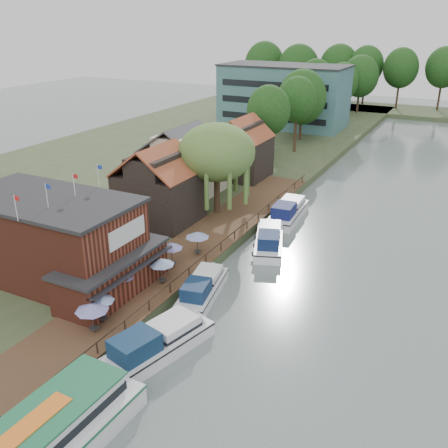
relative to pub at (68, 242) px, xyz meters
The scene contains 27 objects.
ground 14.79m from the pub, ahead, with size 260.00×260.00×0.00m, color #576562.
land_bank 39.61m from the pub, 113.96° to the left, with size 50.00×140.00×1.00m, color #384728.
quay_deck 13.04m from the pub, 61.39° to the left, with size 6.00×50.00×0.10m, color #47301E.
quay_rail 14.76m from the pub, 52.89° to the left, with size 0.20×49.00×1.00m, color black, non-canonical shape.
pub is the anchor object (origin of this frame).
hotel_block 71.49m from the pub, 96.43° to the left, with size 25.40×12.40×12.30m, color #38666B, non-canonical shape.
cottage_a 15.05m from the pub, 93.81° to the left, with size 8.60×7.60×8.50m, color black, non-canonical shape.
cottage_b 25.33m from the pub, 99.09° to the left, with size 9.60×8.60×8.50m, color beige, non-canonical shape.
cottage_c 34.01m from the pub, 90.00° to the left, with size 7.60×7.60×8.50m, color black, non-canonical shape.
willow 20.36m from the pub, 80.07° to the left, with size 8.60×8.60×10.43m, color #476B2D, non-canonical shape.
umbrella_0 8.95m from the pub, 37.06° to the right, with size 2.40×2.40×2.38m, color navy, non-canonical shape.
umbrella_1 8.06m from the pub, 30.61° to the right, with size 1.97×1.97×2.38m, color #1B4898, non-canonical shape.
umbrella_2 6.24m from the pub, ahead, with size 1.96×1.96×2.38m, color navy, non-canonical shape.
umbrella_3 8.21m from the pub, 22.05° to the left, with size 2.21×2.21×2.38m, color navy, non-canonical shape.
umbrella_4 9.03m from the pub, 43.71° to the left, with size 2.06×2.06×2.38m, color #1C1C9A, non-canonical shape.
umbrella_5 11.86m from the pub, 52.02° to the left, with size 2.28×2.28×2.38m, color navy, non-canonical shape.
cruiser_0 12.66m from the pub, 19.38° to the right, with size 3.28×10.16×2.47m, color white, non-canonical shape.
cruiser_1 11.83m from the pub, 22.58° to the left, with size 2.88×8.93×2.12m, color white, non-canonical shape.
cruiser_2 20.07m from the pub, 53.67° to the left, with size 3.08×9.54×2.30m, color white, non-canonical shape.
cruiser_3 26.73m from the pub, 66.26° to the left, with size 3.24×10.03×2.44m, color white, non-canonical shape.
swan 15.31m from the pub, 49.60° to the right, with size 0.44×0.44×0.44m, color white.
bank_tree_0 42.64m from the pub, 89.54° to the left, with size 6.56×6.56×11.86m, color #143811, non-canonical shape.
bank_tree_1 51.36m from the pub, 88.07° to the left, with size 6.36×6.36×12.35m, color #143811, non-canonical shape.
bank_tree_2 59.90m from the pub, 90.27° to the left, with size 8.56×8.56×12.70m, color #143811, non-canonical shape.
bank_tree_3 78.73m from the pub, 92.75° to the left, with size 7.13×7.13×13.10m, color #143811, non-canonical shape.
bank_tree_4 88.78m from the pub, 90.37° to the left, with size 7.47×7.47×11.78m, color #143811, non-canonical shape.
bank_tree_5 93.42m from the pub, 88.56° to the left, with size 8.35×8.35×13.15m, color #143811, non-canonical shape.
Camera 1 is at (14.88, -28.69, 22.00)m, focal length 40.00 mm.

